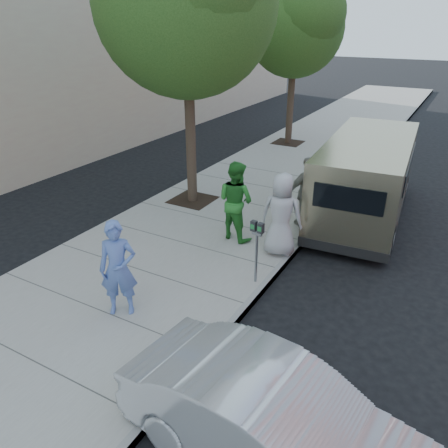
{
  "coord_description": "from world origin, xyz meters",
  "views": [
    {
      "loc": [
        4.41,
        -7.65,
        5.04
      ],
      "look_at": [
        0.32,
        -0.37,
        1.1
      ],
      "focal_mm": 35.0,
      "sensor_mm": 36.0,
      "label": 1
    }
  ],
  "objects": [
    {
      "name": "ground",
      "position": [
        0.0,
        0.0,
        0.0
      ],
      "size": [
        120.0,
        120.0,
        0.0
      ],
      "primitive_type": "plane",
      "color": "black",
      "rests_on": "ground"
    },
    {
      "name": "sidewalk",
      "position": [
        -1.0,
        0.0,
        0.07
      ],
      "size": [
        5.0,
        60.0,
        0.15
      ],
      "primitive_type": "cube",
      "color": "gray",
      "rests_on": "ground"
    },
    {
      "name": "curb_face",
      "position": [
        1.44,
        0.0,
        0.07
      ],
      "size": [
        0.12,
        60.0,
        0.16
      ],
      "primitive_type": "cube",
      "color": "gray",
      "rests_on": "ground"
    },
    {
      "name": "tree_far",
      "position": [
        -2.25,
        10.0,
        4.88
      ],
      "size": [
        3.92,
        3.8,
        6.49
      ],
      "color": "black",
      "rests_on": "sidewalk"
    },
    {
      "name": "parking_meter",
      "position": [
        1.25,
        -0.7,
        1.12
      ],
      "size": [
        0.29,
        0.14,
        1.34
      ],
      "rotation": [
        0.0,
        0.0,
        -0.16
      ],
      "color": "gray",
      "rests_on": "sidewalk"
    },
    {
      "name": "van",
      "position": [
        2.29,
        3.98,
        1.17
      ],
      "size": [
        2.41,
        6.09,
        2.21
      ],
      "rotation": [
        0.0,
        0.0,
        0.07
      ],
      "color": "tan",
      "rests_on": "ground"
    },
    {
      "name": "sedan",
      "position": [
        3.2,
        -4.19,
        0.68
      ],
      "size": [
        4.24,
        1.87,
        1.35
      ],
      "primitive_type": "imported",
      "rotation": [
        0.0,
        0.0,
        1.46
      ],
      "color": "silver",
      "rests_on": "ground"
    },
    {
      "name": "person_officer",
      "position": [
        -0.45,
        -2.8,
        1.05
      ],
      "size": [
        0.79,
        0.72,
        1.81
      ],
      "primitive_type": "imported",
      "rotation": [
        0.0,
        0.0,
        0.58
      ],
      "color": "#5975BD",
      "rests_on": "sidewalk"
    },
    {
      "name": "person_green_shirt",
      "position": [
        -0.05,
        0.87,
        1.12
      ],
      "size": [
        1.08,
        0.93,
        1.93
      ],
      "primitive_type": "imported",
      "rotation": [
        0.0,
        0.0,
        2.91
      ],
      "color": "#297E2A",
      "rests_on": "sidewalk"
    },
    {
      "name": "person_gray_shirt",
      "position": [
        1.2,
        0.66,
        1.1
      ],
      "size": [
        1.03,
        0.77,
        1.91
      ],
      "primitive_type": "imported",
      "rotation": [
        0.0,
        0.0,
        3.32
      ],
      "color": "#AEAFB1",
      "rests_on": "sidewalk"
    },
    {
      "name": "person_striped_polo",
      "position": [
        1.2,
        2.37,
        1.06
      ],
      "size": [
        1.05,
        1.09,
        1.82
      ],
      "primitive_type": "imported",
      "rotation": [
        0.0,
        0.0,
        3.97
      ],
      "color": "gray",
      "rests_on": "sidewalk"
    }
  ]
}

